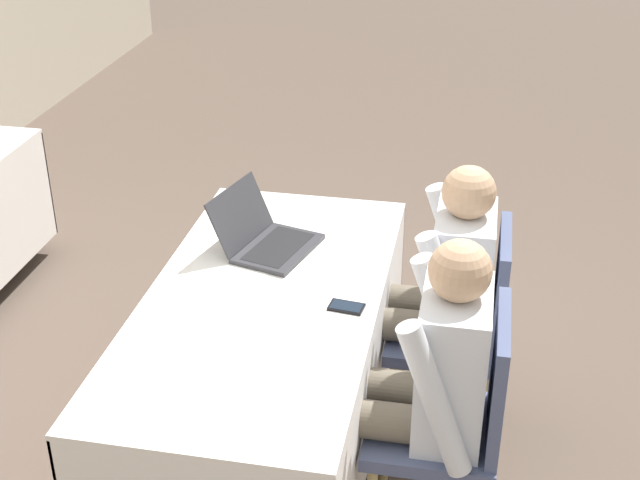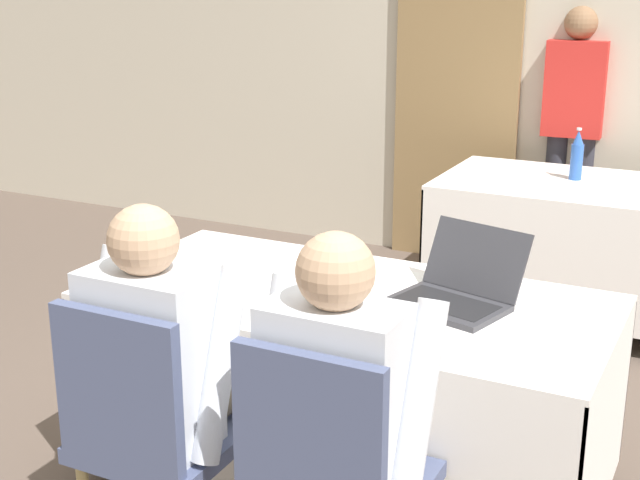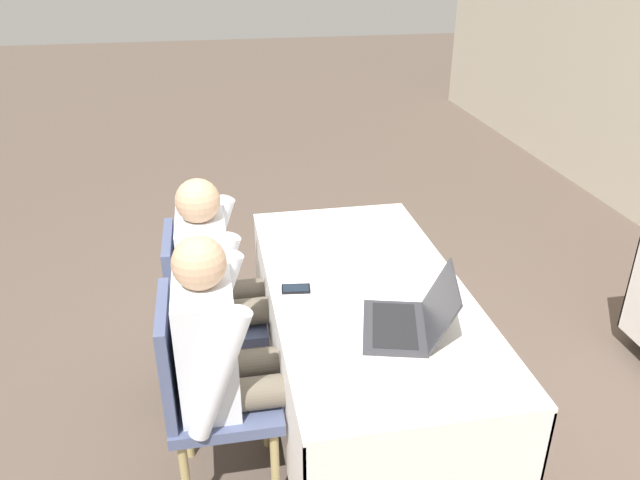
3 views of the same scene
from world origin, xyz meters
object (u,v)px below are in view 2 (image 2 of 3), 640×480
Objects in this scene: chair_near_left at (149,430)px; person_white_shirt at (347,408)px; person_checkered_shirt at (168,366)px; laptop at (456,291)px; cell_phone at (296,323)px; water_bottle at (577,156)px; chair_near_right at (330,480)px; person_red_shirt at (573,125)px.

chair_near_left is 0.78× the size of person_white_shirt.
laptop is at bearing -132.48° from person_checkered_shirt.
chair_near_left is at bearing -114.84° from cell_phone.
person_white_shirt is at bearing -90.94° from water_bottle.
person_checkered_shirt reaches higher than chair_near_left.
cell_phone is 2.43m from water_bottle.
water_bottle is at bearing -90.91° from chair_near_right.
person_checkered_shirt is (-0.26, -0.31, -0.07)m from cell_phone.
water_bottle is 2.84m from chair_near_right.
person_red_shirt is (-0.11, 3.37, 0.24)m from person_white_shirt.
person_white_shirt is (0.00, 0.10, 0.16)m from chair_near_right.
person_red_shirt is at bearing 103.63° from water_bottle.
person_white_shirt reaches higher than cell_phone.
chair_near_right is 0.78× the size of person_checkered_shirt.
chair_near_right is at bearing -45.41° from cell_phone.
person_red_shirt reaches higher than water_bottle.
person_white_shirt is (-0.06, -0.70, -0.11)m from laptop.
water_bottle reaches higher than laptop.
chair_near_left is 0.61m from person_white_shirt.
laptop is at bearing -94.96° from person_white_shirt.
cell_phone is 0.57m from chair_near_right.
chair_near_right is at bearing -90.89° from person_red_shirt.
person_white_shirt is at bearing -90.83° from person_red_shirt.
water_bottle is 0.23× the size of person_checkered_shirt.
chair_near_right is (0.58, 0.00, 0.00)m from chair_near_left.
person_red_shirt is (0.47, 3.48, 0.40)m from chair_near_left.
person_white_shirt is (0.58, 0.00, 0.00)m from person_checkered_shirt.
person_red_shirt reaches higher than person_white_shirt.
person_red_shirt reaches higher than laptop.
chair_near_left is (-0.64, -0.81, -0.27)m from laptop.
laptop is 0.71m from person_white_shirt.
water_bottle is at bearing -102.55° from chair_near_left.
cell_phone is at bearing -129.66° from person_checkered_shirt.
chair_near_left is 1.00× the size of chair_near_right.
cell_phone is at bearing -121.92° from chair_near_left.
water_bottle is (0.37, 2.40, 0.12)m from cell_phone.
laptop is at bearing -128.57° from chair_near_left.
person_checkered_shirt is 0.58m from person_white_shirt.
person_red_shirt is (-0.11, 3.48, 0.40)m from chair_near_right.
cell_phone is 3.07m from person_red_shirt.
chair_near_left is at bearing -100.45° from person_red_shirt.
person_checkered_shirt is at bearing -100.68° from person_red_shirt.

